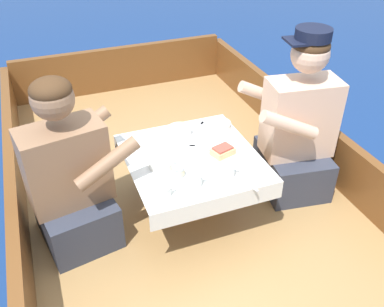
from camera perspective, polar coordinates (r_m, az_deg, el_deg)
ground_plane at (r=2.81m, az=0.04°, el=-12.66°), size 60.00×60.00×0.00m
boat_deck at (r=2.68m, az=0.04°, el=-10.12°), size 1.95×3.60×0.35m
gunwale_port at (r=2.37m, az=-22.13°, el=-9.24°), size 0.06×3.60×0.33m
gunwale_starboard at (r=2.87m, az=17.97°, el=0.03°), size 0.06×3.60×0.33m
bow_coaming at (r=3.92m, az=-9.46°, el=11.17°), size 1.83×0.06×0.38m
cockpit_table at (r=2.36m, az=0.00°, el=-1.15°), size 0.71×0.74×0.37m
person_port at (r=2.25m, az=-15.93°, el=-3.53°), size 0.57×0.52×0.93m
person_starboard at (r=2.58m, az=13.83°, el=3.05°), size 0.56×0.50×1.01m
plate_sandwich at (r=2.34m, az=4.08°, el=-0.21°), size 0.20×0.20×0.01m
plate_bread at (r=2.44m, az=-4.87°, el=1.21°), size 0.20×0.20×0.01m
sandwich at (r=2.33m, az=4.11°, el=0.34°), size 0.14×0.12×0.05m
bowl_port_near at (r=2.25m, az=-4.06°, el=-1.24°), size 0.14×0.14×0.04m
bowl_starboard_near at (r=2.53m, az=-1.70°, el=3.10°), size 0.14×0.14×0.04m
bowl_center_far at (r=2.58m, az=3.60°, el=3.82°), size 0.14×0.14×0.04m
coffee_cup_port at (r=2.11m, az=0.31°, el=-3.47°), size 0.10×0.08×0.07m
coffee_cup_starboard at (r=2.06m, az=-3.82°, el=-4.92°), size 0.11×0.08×0.05m
coffee_cup_center at (r=2.18m, az=4.75°, el=-2.29°), size 0.11×0.08×0.06m
tin_can at (r=2.18m, az=-1.86°, el=-2.42°), size 0.07×0.07×0.05m
utensil_fork_starboard at (r=2.42m, az=1.23°, el=0.96°), size 0.16×0.09×0.00m
utensil_spoon_center at (r=2.17m, az=6.51°, el=-3.63°), size 0.08×0.16×0.01m
utensil_knife_starboard at (r=2.27m, az=-0.16°, el=-1.52°), size 0.10×0.15×0.00m
utensil_knife_port at (r=2.56m, az=1.45°, el=2.98°), size 0.07×0.16×0.00m
utensil_fork_port at (r=2.60m, az=0.90°, el=3.57°), size 0.14×0.13×0.00m
utensil_spoon_starboard at (r=2.33m, az=-6.47°, el=-0.62°), size 0.17×0.06×0.01m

